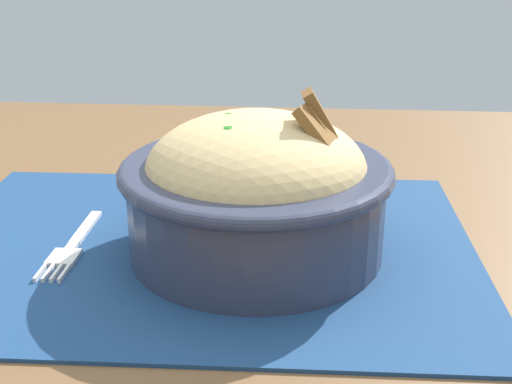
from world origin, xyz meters
The scene contains 4 objects.
table centered at (0.00, 0.00, 0.67)m, with size 1.20×0.92×0.74m.
placemat centered at (-0.03, -0.01, 0.74)m, with size 0.44×0.32×0.00m, color navy.
bowl centered at (-0.07, 0.00, 0.79)m, with size 0.21×0.21×0.13m.
fork centered at (0.07, 0.01, 0.74)m, with size 0.02×0.12×0.00m.
Camera 1 is at (-0.11, 0.48, 0.98)m, focal length 47.66 mm.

